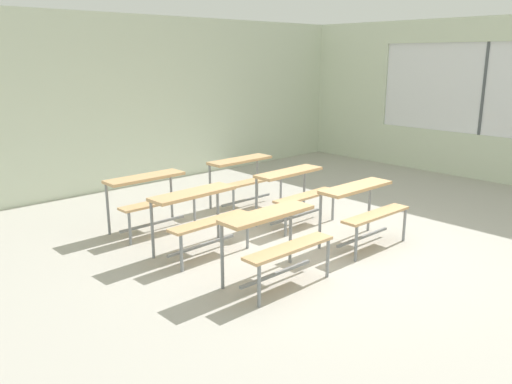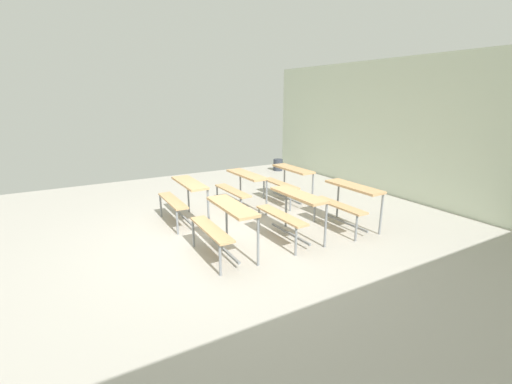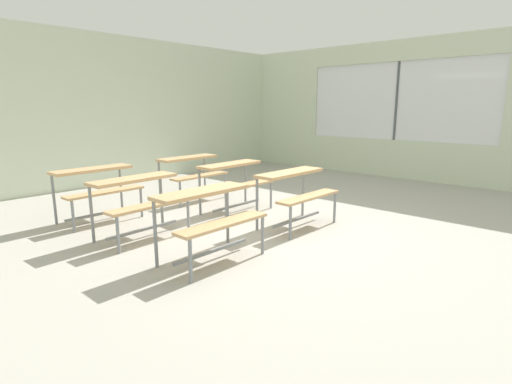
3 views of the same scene
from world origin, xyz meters
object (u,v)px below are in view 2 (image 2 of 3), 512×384
(desk_bench_r0c1, at_px, (225,218))
(desk_bench_r2c1, at_px, (349,196))
(desk_bench_r2c0, at_px, (289,177))
(trash_bin, at_px, (278,165))
(desk_bench_r1c0, at_px, (242,183))
(desk_bench_r1c1, at_px, (292,205))
(desk_bench_r0c0, at_px, (184,192))

(desk_bench_r0c1, height_order, desk_bench_r2c1, same)
(desk_bench_r0c1, height_order, desk_bench_r2c0, same)
(desk_bench_r2c1, xyz_separation_m, trash_bin, (-4.57, 1.58, -0.39))
(desk_bench_r1c0, bearing_deg, desk_bench_r1c1, -1.56)
(desk_bench_r0c0, relative_size, trash_bin, 3.20)
(desk_bench_r0c1, xyz_separation_m, desk_bench_r1c1, (-0.00, 1.15, 0.00))
(desk_bench_r1c0, xyz_separation_m, desk_bench_r2c0, (0.00, 1.11, 0.00))
(desk_bench_r1c1, height_order, desk_bench_r2c0, same)
(desk_bench_r2c0, bearing_deg, desk_bench_r2c1, 0.44)
(desk_bench_r2c0, bearing_deg, trash_bin, 149.77)
(desk_bench_r1c0, relative_size, desk_bench_r1c1, 1.01)
(desk_bench_r0c1, height_order, desk_bench_r1c0, same)
(desk_bench_r0c1, distance_m, trash_bin, 5.95)
(desk_bench_r2c1, bearing_deg, desk_bench_r0c0, -125.93)
(desk_bench_r0c0, relative_size, desk_bench_r1c1, 0.99)
(desk_bench_r0c0, distance_m, desk_bench_r2c1, 2.86)
(desk_bench_r1c1, distance_m, desk_bench_r2c0, 1.98)
(desk_bench_r2c1, bearing_deg, desk_bench_r0c1, -92.27)
(desk_bench_r0c1, xyz_separation_m, desk_bench_r2c1, (0.06, 2.28, 0.00))
(desk_bench_r0c1, bearing_deg, desk_bench_r1c0, 146.24)
(desk_bench_r0c0, height_order, desk_bench_r2c1, same)
(desk_bench_r0c0, distance_m, trash_bin, 4.90)
(desk_bench_r2c0, relative_size, desk_bench_r2c1, 1.00)
(desk_bench_r0c0, height_order, desk_bench_r1c0, same)
(desk_bench_r0c0, xyz_separation_m, desk_bench_r2c1, (1.65, 2.34, 0.00))
(desk_bench_r0c0, bearing_deg, desk_bench_r0c1, 2.07)
(desk_bench_r0c0, xyz_separation_m, desk_bench_r1c1, (1.59, 1.22, 0.00))
(trash_bin, bearing_deg, desk_bench_r1c0, -43.71)
(desk_bench_r0c1, bearing_deg, desk_bench_r1c1, 90.61)
(desk_bench_r0c1, xyz_separation_m, trash_bin, (-4.51, 3.86, -0.39))
(desk_bench_r1c1, bearing_deg, trash_bin, 147.68)
(desk_bench_r2c0, bearing_deg, desk_bench_r1c1, -33.97)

